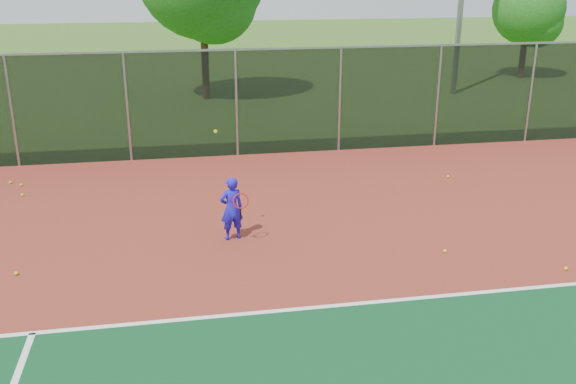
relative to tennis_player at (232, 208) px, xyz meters
name	(u,v)px	position (x,y,z in m)	size (l,w,h in m)	color
court_apron	(502,325)	(3.73, -4.00, -0.66)	(30.00, 20.00, 0.02)	maroon
fence_back	(340,98)	(3.73, 6.00, 0.89)	(30.00, 0.06, 3.03)	black
tennis_player	(232,208)	(0.00, 0.00, 0.00)	(0.59, 0.62, 2.23)	#1C16D1
practice_ball_0	(21,185)	(-4.86, 4.16, -0.62)	(0.07, 0.07, 0.07)	#C9CC17
practice_ball_1	(10,182)	(-5.17, 4.41, -0.62)	(0.07, 0.07, 0.07)	#C9CC17
practice_ball_3	(566,268)	(5.77, -2.47, -0.62)	(0.07, 0.07, 0.07)	#C9CC17
practice_ball_4	(22,195)	(-4.68, 3.38, -0.62)	(0.07, 0.07, 0.07)	#C9CC17
practice_ball_5	(448,176)	(5.86, 2.93, -0.62)	(0.07, 0.07, 0.07)	#C9CC17
practice_ball_6	(16,273)	(-3.93, -0.93, -0.62)	(0.07, 0.07, 0.07)	#C9CC17
practice_ball_7	(445,251)	(3.93, -1.38, -0.62)	(0.07, 0.07, 0.07)	#C9CC17
tree_back_mid	(531,12)	(15.91, 17.15, 2.43)	(3.37, 3.37, 4.95)	#3B2415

